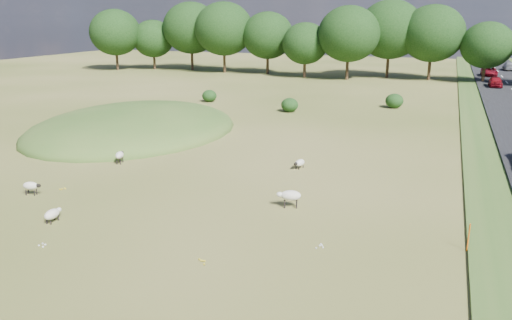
{
  "coord_description": "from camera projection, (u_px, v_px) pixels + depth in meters",
  "views": [
    {
      "loc": [
        12.14,
        -22.52,
        9.2
      ],
      "look_at": [
        2.0,
        4.0,
        1.0
      ],
      "focal_mm": 35.0,
      "sensor_mm": 36.0,
      "label": 1
    }
  ],
  "objects": [
    {
      "name": "car_5",
      "position": [
        489.0,
        71.0,
        77.65
      ],
      "size": [
        2.27,
        4.92,
        1.37
      ],
      "primitive_type": "imported",
      "color": "maroon",
      "rests_on": "road"
    },
    {
      "name": "treeline",
      "position": [
        359.0,
        34.0,
        75.22
      ],
      "size": [
        96.28,
        14.66,
        11.7
      ],
      "color": "black",
      "rests_on": "ground"
    },
    {
      "name": "shrubs",
      "position": [
        307.0,
        101.0,
        52.16
      ],
      "size": [
        21.45,
        7.72,
        1.5
      ],
      "color": "black",
      "rests_on": "ground"
    },
    {
      "name": "car_6",
      "position": [
        496.0,
        82.0,
        65.64
      ],
      "size": [
        1.58,
        3.94,
        1.34
      ],
      "primitive_type": "imported",
      "color": "maroon",
      "rests_on": "road"
    },
    {
      "name": "marker_post",
      "position": [
        469.0,
        237.0,
        20.14
      ],
      "size": [
        0.06,
        0.06,
        1.2
      ],
      "primitive_type": "cylinder",
      "color": "#D8590C",
      "rests_on": "ground"
    },
    {
      "name": "car_2",
      "position": [
        509.0,
        66.0,
        85.92
      ],
      "size": [
        1.9,
        4.68,
        1.36
      ],
      "primitive_type": "imported",
      "rotation": [
        0.0,
        0.0,
        3.14
      ],
      "color": "#96999D",
      "rests_on": "road"
    },
    {
      "name": "mound",
      "position": [
        134.0,
        130.0,
        41.82
      ],
      "size": [
        16.0,
        20.0,
        4.0
      ],
      "primitive_type": "ellipsoid",
      "color": "#33561E",
      "rests_on": "ground"
    },
    {
      "name": "sheep_1",
      "position": [
        290.0,
        196.0,
        24.78
      ],
      "size": [
        1.29,
        0.8,
        0.89
      ],
      "rotation": [
        0.0,
        0.0,
        3.42
      ],
      "color": "#BDB09C",
      "rests_on": "ground"
    },
    {
      "name": "sheep_0",
      "position": [
        52.0,
        214.0,
        23.08
      ],
      "size": [
        0.52,
        1.08,
        0.62
      ],
      "rotation": [
        0.0,
        0.0,
        1.63
      ],
      "color": "#BDB09C",
      "rests_on": "ground"
    },
    {
      "name": "ground",
      "position": [
        299.0,
        122.0,
        44.88
      ],
      "size": [
        160.0,
        160.0,
        0.0
      ],
      "primitive_type": "plane",
      "color": "#415119",
      "rests_on": "ground"
    },
    {
      "name": "sheep_2",
      "position": [
        299.0,
        163.0,
        31.2
      ],
      "size": [
        0.68,
        1.06,
        0.59
      ],
      "rotation": [
        0.0,
        0.0,
        4.41
      ],
      "color": "#BDB09C",
      "rests_on": "ground"
    },
    {
      "name": "sheep_3",
      "position": [
        31.0,
        186.0,
        26.53
      ],
      "size": [
        1.05,
        0.61,
        0.73
      ],
      "rotation": [
        0.0,
        0.0,
        0.21
      ],
      "color": "#BDB09C",
      "rests_on": "ground"
    },
    {
      "name": "sheep_4",
      "position": [
        120.0,
        155.0,
        32.29
      ],
      "size": [
        0.73,
        1.13,
        0.78
      ],
      "rotation": [
        0.0,
        0.0,
        1.89
      ],
      "color": "#BDB09C",
      "rests_on": "ground"
    }
  ]
}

